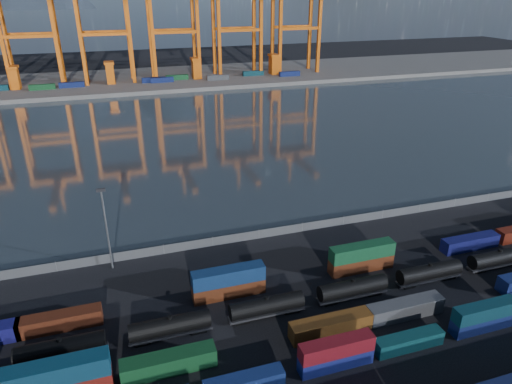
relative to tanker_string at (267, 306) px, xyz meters
name	(u,v)px	position (x,y,z in m)	size (l,w,h in m)	color
ground	(313,323)	(6.55, -3.94, -1.96)	(700.00, 700.00, 0.00)	black
harbor_water	(192,135)	(6.55, 101.06, -1.95)	(700.00, 700.00, 0.00)	#29353B
far_quay	(158,79)	(6.55, 206.06, -0.96)	(700.00, 70.00, 2.00)	#514F4C
container_row_south	(294,367)	(-0.57, -13.12, -0.15)	(138.92, 2.21, 4.72)	#424548
container_row_mid	(242,345)	(-6.15, -6.79, -0.22)	(142.45, 2.67, 5.70)	#3C3E41
container_row_north	(325,267)	(13.78, 7.13, 0.15)	(142.46, 2.56, 5.46)	navy
tanker_string	(267,306)	(0.00, 0.00, 0.00)	(136.72, 2.73, 3.91)	black
waterfront_fence	(259,234)	(6.55, 24.06, -0.96)	(160.12, 0.12, 2.20)	#595B5E
yard_light_mast	(106,225)	(-23.45, 22.06, 7.34)	(1.60, 0.40, 16.60)	slate
quay_containers	(139,81)	(-4.44, 191.52, 1.34)	(172.58, 10.99, 2.60)	navy
straddle_carriers	(154,70)	(4.05, 196.06, 5.86)	(140.00, 7.00, 11.10)	#D95B0F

